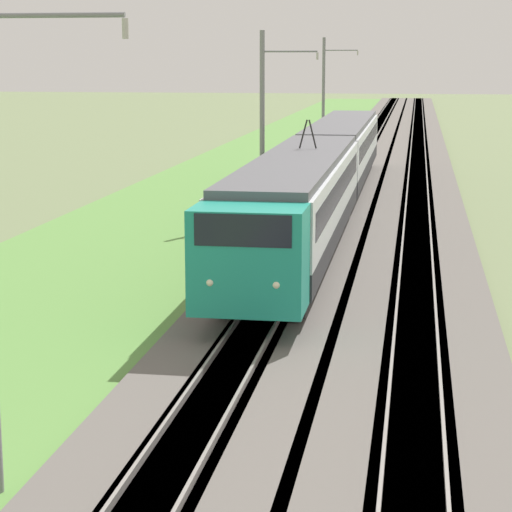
# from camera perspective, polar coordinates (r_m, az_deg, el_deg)

# --- Properties ---
(ballast_main) EXTENTS (240.00, 4.40, 0.30)m
(ballast_main) POSITION_cam_1_polar(r_m,az_deg,el_deg) (59.34, 5.20, 4.37)
(ballast_main) COLOR #605B56
(ballast_main) RESTS_ON ground
(ballast_adjacent) EXTENTS (240.00, 4.40, 0.30)m
(ballast_adjacent) POSITION_cam_1_polar(r_m,az_deg,el_deg) (59.20, 9.22, 4.26)
(ballast_adjacent) COLOR #605B56
(ballast_adjacent) RESTS_ON ground
(track_main) EXTENTS (240.00, 1.57, 0.45)m
(track_main) POSITION_cam_1_polar(r_m,az_deg,el_deg) (59.33, 5.20, 4.38)
(track_main) COLOR #4C4238
(track_main) RESTS_ON ground
(track_adjacent) EXTENTS (240.00, 1.57, 0.45)m
(track_adjacent) POSITION_cam_1_polar(r_m,az_deg,el_deg) (59.20, 9.22, 4.27)
(track_adjacent) COLOR #4C4238
(track_adjacent) RESTS_ON ground
(grass_verge) EXTENTS (240.00, 10.15, 0.12)m
(grass_verge) POSITION_cam_1_polar(r_m,az_deg,el_deg) (60.20, -1.33, 4.43)
(grass_verge) COLOR #5B8E42
(grass_verge) RESTS_ON ground
(passenger_train) EXTENTS (42.39, 2.97, 4.96)m
(passenger_train) POSITION_cam_1_polar(r_m,az_deg,el_deg) (44.82, 3.95, 4.96)
(passenger_train) COLOR teal
(passenger_train) RESTS_ON ground
(catenary_mast_mid) EXTENTS (0.22, 2.56, 8.38)m
(catenary_mast_mid) POSITION_cam_1_polar(r_m,az_deg,el_deg) (44.08, 0.43, 7.51)
(catenary_mast_mid) COLOR slate
(catenary_mast_mid) RESTS_ON ground
(catenary_mast_far) EXTENTS (0.22, 2.56, 8.65)m
(catenary_mast_far) POSITION_cam_1_polar(r_m,az_deg,el_deg) (72.69, 3.92, 9.06)
(catenary_mast_far) COLOR slate
(catenary_mast_far) RESTS_ON ground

